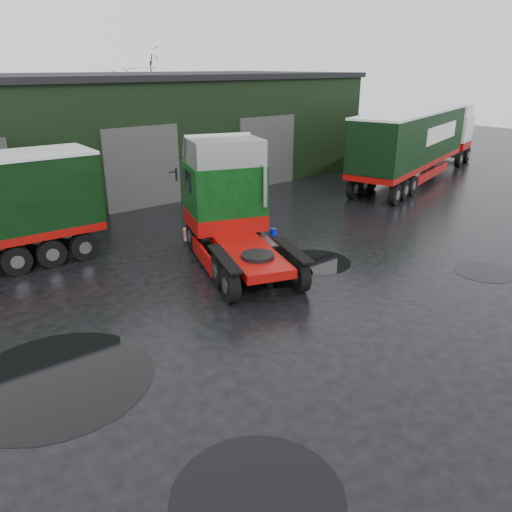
{
  "coord_description": "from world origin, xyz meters",
  "views": [
    {
      "loc": [
        -9.0,
        -8.61,
        6.75
      ],
      "look_at": [
        -0.76,
        1.64,
        1.7
      ],
      "focal_mm": 35.0,
      "sensor_mm": 36.0,
      "label": 1
    }
  ],
  "objects": [
    {
      "name": "tree_back_b",
      "position": [
        10.0,
        30.0,
        3.75
      ],
      "size": [
        4.4,
        4.4,
        7.5
      ],
      "primitive_type": null,
      "color": "black",
      "rests_on": "ground"
    },
    {
      "name": "warehouse",
      "position": [
        2.0,
        20.0,
        3.16
      ],
      "size": [
        32.4,
        12.4,
        6.3
      ],
      "color": "black",
      "rests_on": "ground"
    },
    {
      "name": "puddle_2",
      "position": [
        -6.51,
        1.75,
        0.0
      ],
      "size": [
        4.37,
        4.37,
        0.01
      ],
      "primitive_type": "cylinder",
      "color": "black",
      "rests_on": "ground"
    },
    {
      "name": "lorry_right",
      "position": [
        17.0,
        9.0,
        2.16
      ],
      "size": [
        16.61,
        7.37,
        4.33
      ],
      "primitive_type": null,
      "rotation": [
        0.0,
        0.0,
        -1.29
      ],
      "color": "silver",
      "rests_on": "ground"
    },
    {
      "name": "puddle_4",
      "position": [
        3.33,
        3.26,
        0.0
      ],
      "size": [
        2.59,
        2.59,
        0.01
      ],
      "primitive_type": "cylinder",
      "color": "black",
      "rests_on": "ground"
    },
    {
      "name": "ground",
      "position": [
        0.0,
        0.0,
        0.0
      ],
      "size": [
        100.0,
        100.0,
        0.0
      ],
      "primitive_type": "plane",
      "color": "black"
    },
    {
      "name": "puddle_3",
      "position": [
        7.24,
        -1.1,
        0.0
      ],
      "size": [
        2.0,
        2.0,
        0.01
      ],
      "primitive_type": "cylinder",
      "color": "black",
      "rests_on": "ground"
    },
    {
      "name": "hero_tractor",
      "position": [
        0.86,
        4.5,
        2.18
      ],
      "size": [
        5.1,
        7.6,
        4.36
      ],
      "primitive_type": null,
      "rotation": [
        0.0,
        0.0,
        -0.33
      ],
      "color": "#08320E",
      "rests_on": "ground"
    },
    {
      "name": "puddle_1",
      "position": [
        1.5,
        3.5,
        0.0
      ],
      "size": [
        2.77,
        2.77,
        0.01
      ],
      "primitive_type": "cylinder",
      "color": "black",
      "rests_on": "ground"
    },
    {
      "name": "wash_bucket",
      "position": [
        4.17,
        6.61,
        0.13
      ],
      "size": [
        0.37,
        0.37,
        0.27
      ],
      "primitive_type": "cylinder",
      "rotation": [
        0.0,
        0.0,
        0.37
      ],
      "color": "#0813B6",
      "rests_on": "ground"
    },
    {
      "name": "puddle_0",
      "position": [
        -5.02,
        -3.7,
        0.0
      ],
      "size": [
        2.97,
        2.97,
        0.01
      ],
      "primitive_type": "cylinder",
      "color": "black",
      "rests_on": "ground"
    }
  ]
}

